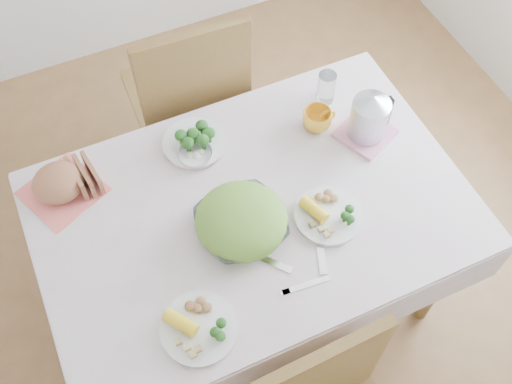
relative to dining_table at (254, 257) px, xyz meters
name	(u,v)px	position (x,y,z in m)	size (l,w,h in m)	color
floor	(254,294)	(0.00, 0.00, -0.38)	(3.60, 3.60, 0.00)	brown
dining_table	(254,257)	(0.00, 0.00, 0.00)	(1.40, 0.90, 0.75)	brown
tablecloth	(253,208)	(0.00, 0.00, 0.38)	(1.50, 1.00, 0.01)	silver
chair_far	(187,103)	(0.03, 0.80, 0.09)	(0.48, 0.48, 1.06)	brown
salad_bowl	(242,225)	(-0.07, -0.07, 0.42)	(0.29, 0.29, 0.07)	white
dinner_plate_left	(199,328)	(-0.33, -0.34, 0.40)	(0.24, 0.24, 0.02)	white
dinner_plate_right	(328,216)	(0.22, -0.14, 0.40)	(0.24, 0.24, 0.02)	white
broccoli_plate	(194,143)	(-0.09, 0.34, 0.40)	(0.24, 0.24, 0.02)	beige
napkin	(63,191)	(-0.59, 0.34, 0.39)	(0.25, 0.25, 0.00)	#EA675E
bread_loaf	(58,183)	(-0.59, 0.34, 0.45)	(0.18, 0.17, 0.11)	brown
fruit_bowl	(196,156)	(-0.11, 0.28, 0.41)	(0.13, 0.13, 0.04)	white
yellow_mug	(317,119)	(0.37, 0.23, 0.43)	(0.11, 0.11, 0.09)	yellow
glass_tumbler	(326,88)	(0.46, 0.34, 0.45)	(0.07, 0.07, 0.13)	white
pink_tray	(365,133)	(0.52, 0.12, 0.40)	(0.18, 0.18, 0.01)	pink
electric_kettle	(370,114)	(0.52, 0.12, 0.51)	(0.14, 0.14, 0.20)	#B2B5BA
fork_left	(264,259)	(-0.05, -0.20, 0.39)	(0.02, 0.20, 0.00)	silver
fork_right	(320,246)	(0.14, -0.23, 0.39)	(0.02, 0.21, 0.00)	silver
knife	(306,285)	(0.03, -0.34, 0.39)	(0.02, 0.16, 0.00)	silver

